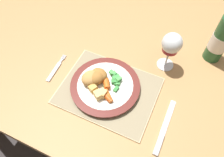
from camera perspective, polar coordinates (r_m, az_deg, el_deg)
ground_plane at (r=1.55m, az=3.15°, el=-9.81°), size 6.00×6.00×0.00m
dining_table at (r=0.98m, az=4.94°, el=6.27°), size 1.58×1.06×0.74m
placemat at (r=0.78m, az=-0.92°, el=-3.14°), size 0.34×0.26×0.01m
dinner_plate at (r=0.78m, az=-1.78°, el=-1.97°), size 0.25×0.25×0.02m
breaded_croquettes at (r=0.76m, az=-4.58°, el=0.27°), size 0.10×0.10×0.04m
green_beans_pile at (r=0.77m, az=0.78°, el=-0.44°), size 0.05×0.08×0.02m
glazed_carrots at (r=0.75m, az=-1.18°, el=-3.34°), size 0.06×0.08×0.02m
fork at (r=0.86m, az=-14.60°, el=2.24°), size 0.02×0.13×0.01m
table_knife at (r=0.74m, az=13.23°, el=-13.25°), size 0.02×0.20×0.01m
wine_glass at (r=0.79m, az=15.30°, el=8.49°), size 0.07×0.07×0.16m
bottle at (r=0.89m, az=26.94°, el=9.76°), size 0.07×0.07×0.31m
roast_potatoes at (r=0.74m, az=-3.66°, el=-3.69°), size 0.07×0.05×0.03m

